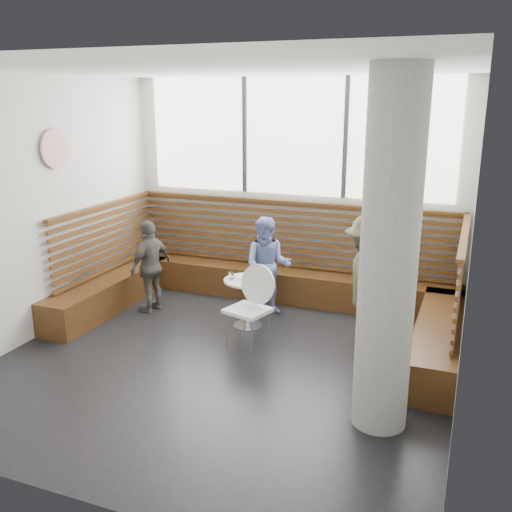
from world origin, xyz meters
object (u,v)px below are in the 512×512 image
at_px(cafe_chair, 250,300).
at_px(child_left, 151,266).
at_px(concrete_column, 389,257).
at_px(cafe_table, 248,293).
at_px(child_back, 268,266).
at_px(adult_man, 369,282).

distance_m(cafe_chair, child_left, 1.87).
relative_size(concrete_column, child_left, 2.46).
bearing_deg(cafe_chair, child_left, 176.01).
xyz_separation_m(cafe_table, cafe_chair, (0.26, -0.58, 0.13)).
bearing_deg(cafe_table, cafe_chair, -65.59).
distance_m(cafe_chair, child_back, 1.16).
bearing_deg(cafe_chair, child_back, 116.00).
relative_size(adult_man, child_back, 1.20).
bearing_deg(child_back, concrete_column, -62.27).
distance_m(adult_man, child_back, 1.64).
bearing_deg(cafe_chair, adult_man, 37.31).
bearing_deg(adult_man, cafe_table, 75.98).
height_order(concrete_column, child_back, concrete_column).
distance_m(concrete_column, cafe_chair, 2.29).
xyz_separation_m(cafe_chair, child_left, (-1.75, 0.64, 0.05)).
xyz_separation_m(child_back, child_left, (-1.55, -0.50, -0.03)).
relative_size(concrete_column, cafe_table, 4.94).
relative_size(cafe_table, child_back, 0.48).
bearing_deg(cafe_table, concrete_column, -40.18).
xyz_separation_m(concrete_column, cafe_table, (-1.99, 1.68, -1.14)).
bearing_deg(child_back, cafe_table, -109.41).
height_order(cafe_table, cafe_chair, cafe_chair).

